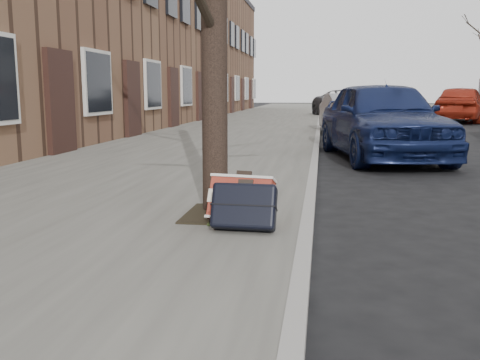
# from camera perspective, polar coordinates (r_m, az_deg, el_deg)

# --- Properties ---
(near_sidewalk) EXTENTS (5.00, 70.00, 0.12)m
(near_sidewalk) POSITION_cam_1_polar(r_m,az_deg,el_deg) (18.99, 0.94, 5.67)
(near_sidewalk) COLOR slate
(near_sidewalk) RESTS_ON ground
(house_near) EXTENTS (6.80, 40.00, 7.00)m
(house_near) POSITION_cam_1_polar(r_m,az_deg,el_deg) (21.62, -14.89, 14.95)
(house_near) COLOR brown
(house_near) RESTS_ON ground
(dirt_patch) EXTENTS (0.85, 0.85, 0.02)m
(dirt_patch) POSITION_cam_1_polar(r_m,az_deg,el_deg) (5.18, -1.12, -3.68)
(dirt_patch) COLOR black
(dirt_patch) RESTS_ON near_sidewalk
(suitcase_red) EXTENTS (0.61, 0.40, 0.44)m
(suitcase_red) POSITION_cam_1_polar(r_m,az_deg,el_deg) (4.82, 0.13, -2.11)
(suitcase_red) COLOR maroon
(suitcase_red) RESTS_ON near_sidewalk
(suitcase_navy) EXTENTS (0.56, 0.34, 0.43)m
(suitcase_navy) POSITION_cam_1_polar(r_m,az_deg,el_deg) (4.57, 0.44, -2.80)
(suitcase_navy) COLOR black
(suitcase_navy) RESTS_ON near_sidewalk
(car_near_front) EXTENTS (2.58, 4.79, 1.55)m
(car_near_front) POSITION_cam_1_polar(r_m,az_deg,el_deg) (10.82, 14.89, 6.31)
(car_near_front) COLOR #121C47
(car_near_front) RESTS_ON ground
(car_near_mid) EXTENTS (1.92, 3.95, 1.25)m
(car_near_mid) POSITION_cam_1_polar(r_m,az_deg,el_deg) (16.12, 11.77, 6.81)
(car_near_mid) COLOR #A0A1A7
(car_near_mid) RESTS_ON ground
(car_near_back) EXTENTS (3.73, 5.48, 1.39)m
(car_near_back) POSITION_cam_1_polar(r_m,az_deg,el_deg) (26.71, 11.39, 7.94)
(car_near_back) COLOR #3B3B40
(car_near_back) RESTS_ON ground
(car_far_back) EXTENTS (3.25, 4.95, 1.57)m
(car_far_back) POSITION_cam_1_polar(r_m,az_deg,el_deg) (24.88, 22.51, 7.52)
(car_far_back) COLOR maroon
(car_far_back) RESTS_ON ground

